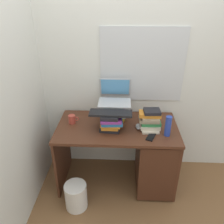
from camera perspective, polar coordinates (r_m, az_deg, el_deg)
ground_plane at (r=2.88m, az=1.13°, el=-16.30°), size 6.00×6.00×0.00m
wall_back at (r=2.54m, az=1.73°, el=11.73°), size 6.00×0.06×2.60m
wall_left at (r=2.37m, az=-20.78°, el=8.68°), size 0.05×6.00×2.60m
desk at (r=2.61m, az=8.26°, el=-10.34°), size 1.26×0.67×0.75m
book_stack_tall at (r=2.49m, az=0.63°, el=0.00°), size 0.24×0.19×0.20m
book_stack_keyboard_riser at (r=2.30m, az=-0.34°, el=-2.53°), size 0.23×0.20×0.19m
book_stack_side at (r=2.35m, az=9.45°, el=-1.98°), size 0.22×0.20×0.22m
laptop at (r=2.48m, az=0.69°, el=3.95°), size 0.34×0.32×0.23m
keyboard at (r=2.25m, az=-0.31°, el=-0.28°), size 0.42×0.15×0.02m
computer_mouse at (r=2.39m, az=6.58°, el=-3.60°), size 0.06×0.10×0.04m
mug at (r=2.49m, az=-9.84°, el=-1.75°), size 0.11×0.07×0.09m
water_bottle at (r=2.28m, az=13.70°, el=-3.43°), size 0.06×0.06×0.21m
cell_phone at (r=2.27m, az=9.61°, el=-6.10°), size 0.11×0.15×0.01m
wastebasket at (r=2.54m, az=-8.90°, el=-19.86°), size 0.23×0.23×0.29m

